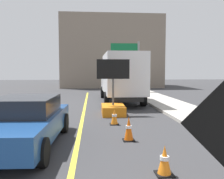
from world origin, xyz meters
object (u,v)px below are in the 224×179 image
at_px(box_truck, 121,76).
at_px(pickup_car, 24,122).
at_px(traffic_cone_near_sign, 165,160).
at_px(highway_guide_sign, 130,58).
at_px(traffic_cone_mid_lane, 129,129).
at_px(traffic_cone_far_lane, 114,117).
at_px(arrow_board_trailer, 113,105).

xyz_separation_m(box_truck, pickup_car, (-3.91, -9.40, -1.07)).
height_order(box_truck, traffic_cone_near_sign, box_truck).
relative_size(highway_guide_sign, traffic_cone_mid_lane, 6.66).
distance_m(highway_guide_sign, traffic_cone_far_lane, 14.35).
relative_size(box_truck, traffic_cone_near_sign, 12.12).
bearing_deg(highway_guide_sign, arrow_board_trailer, -103.24).
bearing_deg(traffic_cone_mid_lane, pickup_car, -175.55).
bearing_deg(pickup_car, traffic_cone_mid_lane, 4.45).
xyz_separation_m(traffic_cone_near_sign, traffic_cone_far_lane, (-0.59, 4.71, 0.02)).
distance_m(traffic_cone_mid_lane, traffic_cone_far_lane, 2.26).
xyz_separation_m(arrow_board_trailer, traffic_cone_far_lane, (-0.15, -2.28, -0.16)).
relative_size(arrow_board_trailer, pickup_car, 0.58).
xyz_separation_m(pickup_car, traffic_cone_mid_lane, (3.05, 0.24, -0.33)).
bearing_deg(traffic_cone_near_sign, box_truck, 87.53).
relative_size(arrow_board_trailer, box_truck, 0.36).
distance_m(arrow_board_trailer, traffic_cone_far_lane, 2.29).
xyz_separation_m(traffic_cone_mid_lane, traffic_cone_far_lane, (-0.23, 2.24, -0.05)).
bearing_deg(pickup_car, traffic_cone_far_lane, 41.41).
bearing_deg(pickup_car, arrow_board_trailer, 58.12).
bearing_deg(box_truck, highway_guide_sign, 75.61).
height_order(arrow_board_trailer, traffic_cone_near_sign, arrow_board_trailer).
height_order(box_truck, traffic_cone_mid_lane, box_truck).
bearing_deg(traffic_cone_near_sign, arrow_board_trailer, 93.63).
xyz_separation_m(highway_guide_sign, traffic_cone_near_sign, (-2.25, -18.43, -3.12)).
xyz_separation_m(box_truck, traffic_cone_near_sign, (-0.50, -11.63, -1.46)).
relative_size(highway_guide_sign, traffic_cone_far_lane, 7.67).
distance_m(box_truck, pickup_car, 10.23).
xyz_separation_m(arrow_board_trailer, traffic_cone_mid_lane, (0.09, -4.52, -0.11)).
height_order(highway_guide_sign, traffic_cone_far_lane, highway_guide_sign).
xyz_separation_m(box_truck, highway_guide_sign, (1.75, 6.80, 1.66)).
bearing_deg(arrow_board_trailer, box_truck, 78.47).
xyz_separation_m(traffic_cone_near_sign, traffic_cone_mid_lane, (-0.36, 2.47, 0.07)).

